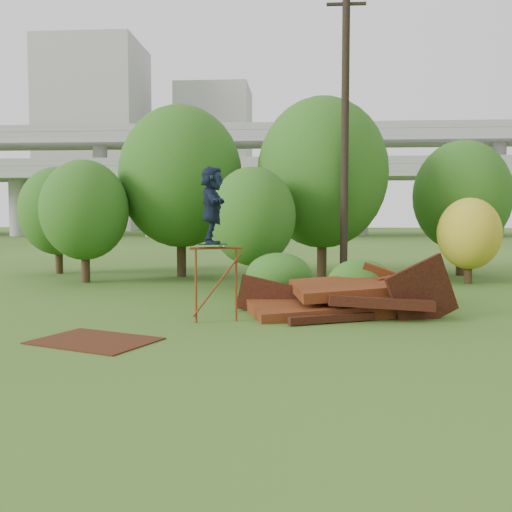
# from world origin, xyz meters

# --- Properties ---
(ground) EXTENTS (240.00, 240.00, 0.00)m
(ground) POSITION_xyz_m (0.00, 0.00, 0.00)
(ground) COLOR #2D5116
(ground) RESTS_ON ground
(scrap_pile) EXTENTS (5.84, 3.23, 2.04)m
(scrap_pile) POSITION_xyz_m (1.41, 2.73, 0.40)
(scrap_pile) COLOR #3F170B
(scrap_pile) RESTS_ON ground
(grind_rail) EXTENTS (1.26, 0.43, 1.86)m
(grind_rail) POSITION_xyz_m (-1.75, 1.51, 1.17)
(grind_rail) COLOR brown
(grind_rail) RESTS_ON ground
(skateboard) EXTENTS (0.74, 0.39, 0.07)m
(skateboard) POSITION_xyz_m (-1.83, 1.49, 1.92)
(skateboard) COLOR black
(skateboard) RESTS_ON grind_rail
(skater) EXTENTS (0.81, 1.81, 1.88)m
(skater) POSITION_xyz_m (-1.83, 1.49, 2.87)
(skater) COLOR #131E32
(skater) RESTS_ON skateboard
(flat_plate) EXTENTS (2.86, 2.49, 0.03)m
(flat_plate) POSITION_xyz_m (-3.97, -0.85, 0.01)
(flat_plate) COLOR #3C1B0D
(flat_plate) RESTS_ON ground
(tree_0) EXTENTS (3.40, 3.40, 4.80)m
(tree_0) POSITION_xyz_m (-8.04, 9.50, 2.84)
(tree_0) COLOR black
(tree_0) RESTS_ON ground
(tree_1) EXTENTS (5.25, 5.25, 7.31)m
(tree_1) POSITION_xyz_m (-4.70, 11.89, 4.28)
(tree_1) COLOR black
(tree_1) RESTS_ON ground
(tree_2) EXTENTS (3.11, 3.11, 4.38)m
(tree_2) POSITION_xyz_m (-1.35, 8.25, 2.59)
(tree_2) COLOR black
(tree_2) RESTS_ON ground
(tree_3) EXTENTS (5.40, 5.40, 7.50)m
(tree_3) POSITION_xyz_m (1.29, 11.56, 4.38)
(tree_3) COLOR black
(tree_3) RESTS_ON ground
(tree_4) EXTENTS (2.40, 2.40, 3.32)m
(tree_4) POSITION_xyz_m (6.87, 10.18, 1.93)
(tree_4) COLOR black
(tree_4) RESTS_ON ground
(tree_5) EXTENTS (4.20, 4.20, 5.90)m
(tree_5) POSITION_xyz_m (7.43, 13.24, 3.48)
(tree_5) COLOR black
(tree_5) RESTS_ON ground
(tree_6) EXTENTS (3.45, 3.45, 4.82)m
(tree_6) POSITION_xyz_m (-10.52, 12.83, 2.83)
(tree_6) COLOR black
(tree_6) RESTS_ON ground
(shrub_left) EXTENTS (2.09, 1.93, 1.45)m
(shrub_left) POSITION_xyz_m (-0.34, 5.69, 0.72)
(shrub_left) COLOR #1B4F15
(shrub_left) RESTS_ON ground
(shrub_right) EXTENTS (1.92, 1.76, 1.36)m
(shrub_right) POSITION_xyz_m (2.08, 4.31, 0.68)
(shrub_right) COLOR #1B4F15
(shrub_right) RESTS_ON ground
(utility_pole) EXTENTS (1.40, 0.28, 11.00)m
(utility_pole) POSITION_xyz_m (1.95, 8.67, 5.57)
(utility_pole) COLOR black
(utility_pole) RESTS_ON ground
(freeway_overpass) EXTENTS (160.00, 15.00, 13.70)m
(freeway_overpass) POSITION_xyz_m (0.00, 62.92, 10.32)
(freeway_overpass) COLOR gray
(freeway_overpass) RESTS_ON ground
(building_left) EXTENTS (18.00, 16.00, 35.00)m
(building_left) POSITION_xyz_m (-38.00, 95.00, 17.50)
(building_left) COLOR #9E9E99
(building_left) RESTS_ON ground
(building_right) EXTENTS (14.00, 14.00, 28.00)m
(building_right) POSITION_xyz_m (-16.00, 102.00, 14.00)
(building_right) COLOR #9E9E99
(building_right) RESTS_ON ground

